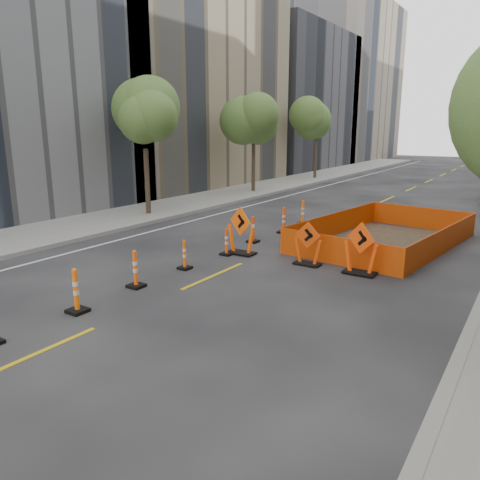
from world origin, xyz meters
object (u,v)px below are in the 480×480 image
Objects in this scene: channelizer_5 at (226,242)px; channelizer_8 at (303,212)px; channelizer_7 at (284,220)px; channelizer_3 at (135,269)px; channelizer_6 at (253,229)px; chevron_sign_left at (241,231)px; chevron_sign_right at (361,248)px; chevron_sign_center at (308,243)px; channelizer_2 at (76,291)px; channelizer_4 at (184,254)px.

channelizer_8 reaches higher than channelizer_5.
channelizer_3 is at bearing -91.67° from channelizer_7.
channelizer_5 is 0.93× the size of channelizer_6.
channelizer_5 is 0.63m from chevron_sign_left.
channelizer_6 is 5.08m from chevron_sign_right.
channelizer_6 is at bearing -96.37° from channelizer_7.
chevron_sign_center reaches higher than channelizer_7.
channelizer_7 is at bearing 108.91° from chevron_sign_left.
channelizer_3 is 5.49m from chevron_sign_center.
channelizer_7 is at bearing 89.39° from channelizer_2.
channelizer_2 is at bearing -86.35° from channelizer_3.
chevron_sign_right is at bearing -39.41° from channelizer_7.
channelizer_8 is at bearing 115.34° from chevron_sign_center.
channelizer_5 is 2.07m from channelizer_6.
chevron_sign_left is 1.04× the size of chevron_sign_right.
channelizer_8 is 7.46m from chevron_sign_right.
channelizer_3 is 0.75× the size of chevron_sign_center.
chevron_sign_left reaches higher than channelizer_5.
channelizer_3 is at bearing -125.42° from chevron_sign_center.
channelizer_8 is 0.70× the size of chevron_sign_right.
chevron_sign_left is at bearing -72.26° from channelizer_6.
channelizer_6 is (-0.02, 4.13, 0.04)m from channelizer_4.
channelizer_6 is 0.72× the size of chevron_sign_center.
channelizer_2 is at bearing -115.40° from chevron_sign_center.
channelizer_3 reaches higher than channelizer_4.
channelizer_2 is at bearing -79.45° from chevron_sign_left.
channelizer_3 is 0.97× the size of channelizer_7.
channelizer_2 reaches higher than channelizer_6.
channelizer_3 reaches higher than channelizer_5.
channelizer_4 is at bearing -87.81° from chevron_sign_left.
channelizer_2 is 1.03× the size of channelizer_3.
chevron_sign_left is (0.55, 4.51, 0.30)m from channelizer_3.
channelizer_6 is at bearing 150.10° from chevron_sign_center.
chevron_sign_left is 1.18× the size of chevron_sign_center.
channelizer_3 is at bearing -90.68° from channelizer_8.
chevron_sign_right reaches higher than channelizer_7.
chevron_sign_center reaches higher than channelizer_4.
chevron_sign_right reaches higher than channelizer_8.
channelizer_5 is 0.57× the size of chevron_sign_left.
chevron_sign_center is at bearing 8.48° from channelizer_5.
chevron_sign_left is at bearing 83.03° from channelizer_3.
channelizer_7 is (0.11, 10.32, -0.00)m from channelizer_2.
chevron_sign_left is at bearing 46.53° from channelizer_5.
chevron_sign_left reaches higher than channelizer_8.
channelizer_5 is at bearing -84.91° from channelizer_6.
channelizer_6 is 0.64× the size of chevron_sign_right.
chevron_sign_right is at bearing 43.31° from channelizer_3.
channelizer_8 is (-0.01, 12.39, 0.01)m from channelizer_2.
channelizer_6 is at bearing 89.91° from channelizer_3.
channelizer_2 reaches higher than channelizer_4.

